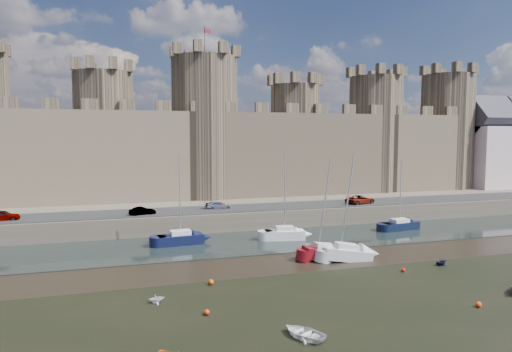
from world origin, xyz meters
The scene contains 21 objects.
ground centered at (0.00, 0.00, 0.00)m, with size 160.00×160.00×0.00m, color black.
water_channel centered at (0.00, 24.00, 0.04)m, with size 160.00×12.00×0.08m, color black.
quay centered at (0.00, 60.00, 1.25)m, with size 160.00×60.00×2.50m, color #4C443A.
road centered at (0.00, 34.00, 2.55)m, with size 160.00×7.00×0.10m, color black.
castle centered at (-0.64, 48.00, 11.67)m, with size 108.50×11.00×29.00m.
car_0 centered at (-25.52, 33.17, 3.16)m, with size 1.56×3.87×1.32m, color gray.
car_1 centered at (-9.21, 32.36, 3.04)m, with size 1.15×3.28×1.08m, color gray.
car_2 centered at (1.23, 34.52, 3.04)m, with size 1.50×3.70×1.07m, color gray.
car_3 centered at (22.56, 32.85, 3.16)m, with size 2.18×4.74×1.32m, color gray.
sailboat_1 centered at (-5.29, 25.20, 0.82)m, with size 5.37×2.49×10.43m.
sailboat_2 centered at (7.20, 24.02, 0.82)m, with size 5.05×2.67×10.36m.
sailboat_3 centered at (24.18, 25.14, 0.73)m, with size 5.50×2.75×9.24m.
sailboat_4 centered at (8.09, 14.78, 0.76)m, with size 4.49×1.86×10.39m.
sailboat_5 centered at (10.14, 13.74, 0.77)m, with size 5.21×2.46×10.86m.
dinghy_2 centered at (-1.06, -1.67, 0.31)m, with size 2.12×0.62×2.97m, color silver.
dinghy_3 centered at (-9.50, 7.04, 0.33)m, with size 1.08×0.66×1.25m, color white.
dinghy_7 centered at (18.05, 9.26, 0.37)m, with size 1.20×0.73×1.39m, color black.
buoy_0 centered at (-6.26, 3.64, 0.22)m, with size 0.43×0.43×0.43m, color red.
buoy_1 centered at (-4.68, 10.04, 0.24)m, with size 0.49×0.49×0.49m, color #D24709.
buoy_3 centered at (13.23, 8.46, 0.19)m, with size 0.38×0.38×0.38m, color red.
buoy_5 centered at (13.31, -0.75, 0.22)m, with size 0.45×0.45×0.45m, color #F5390A.
Camera 1 is at (-11.97, -27.37, 12.69)m, focal length 32.00 mm.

